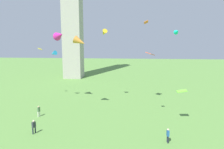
{
  "coord_description": "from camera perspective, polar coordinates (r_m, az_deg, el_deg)",
  "views": [
    {
      "loc": [
        5.21,
        -8.92,
        11.78
      ],
      "look_at": [
        2.82,
        17.74,
        7.31
      ],
      "focal_mm": 34.39,
      "sensor_mm": 36.0,
      "label": 1
    }
  ],
  "objects": [
    {
      "name": "person_0",
      "position": [
        26.25,
        14.64,
        -15.21
      ],
      "size": [
        0.28,
        0.52,
        1.68
      ],
      "rotation": [
        0.0,
        0.0,
        4.78
      ],
      "color": "#1E2333",
      "rests_on": "ground_plane"
    },
    {
      "name": "person_2",
      "position": [
        29.24,
        -20.07,
        -12.73
      ],
      "size": [
        0.42,
        0.53,
        1.79
      ],
      "rotation": [
        0.0,
        0.0,
        4.33
      ],
      "color": "#1E2333",
      "rests_on": "ground_plane"
    },
    {
      "name": "person_3",
      "position": [
        35.03,
        -18.91,
        -9.05
      ],
      "size": [
        0.36,
        0.51,
        1.69
      ],
      "rotation": [
        0.0,
        0.0,
        1.29
      ],
      "color": "silver",
      "rests_on": "ground_plane"
    },
    {
      "name": "kite_flying_0",
      "position": [
        28.08,
        9.04,
        13.58
      ],
      "size": [
        0.55,
        0.79,
        0.47
      ],
      "rotation": [
        0.0,
        0.0,
        1.52
      ],
      "color": "#E15C1D"
    },
    {
      "name": "kite_flying_1",
      "position": [
        39.98,
        10.13,
        5.44
      ],
      "size": [
        1.86,
        2.08,
        0.72
      ],
      "rotation": [
        0.0,
        0.0,
        1.02
      ],
      "color": "#E35337"
    },
    {
      "name": "kite_flying_2",
      "position": [
        43.82,
        -18.56,
        6.44
      ],
      "size": [
        0.79,
        0.95,
        0.48
      ],
      "rotation": [
        0.0,
        0.0,
        1.01
      ],
      "color": "gold"
    },
    {
      "name": "kite_flying_3",
      "position": [
        41.74,
        -15.32,
        5.41
      ],
      "size": [
        1.66,
        1.48,
        1.17
      ],
      "rotation": [
        0.0,
        0.0,
        4.17
      ],
      "color": "#239AD6"
    },
    {
      "name": "kite_flying_4",
      "position": [
        38.66,
        -2.15,
        11.0
      ],
      "size": [
        1.53,
        1.77,
        1.43
      ],
      "rotation": [
        0.0,
        0.0,
        3.66
      ],
      "color": "gold"
    },
    {
      "name": "kite_flying_5",
      "position": [
        31.58,
        18.05,
        -4.18
      ],
      "size": [
        1.33,
        0.95,
        0.38
      ],
      "rotation": [
        0.0,
        0.0,
        3.13
      ],
      "color": "#75EE37"
    },
    {
      "name": "kite_flying_6",
      "position": [
        40.99,
        16.9,
        10.87
      ],
      "size": [
        1.02,
        1.43,
        1.06
      ],
      "rotation": [
        0.0,
        0.0,
        0.15
      ],
      "color": "#0FD4B6"
    },
    {
      "name": "kite_flying_7",
      "position": [
        38.74,
        -13.77,
        10.08
      ],
      "size": [
        2.67,
        2.67,
        1.84
      ],
      "rotation": [
        0.0,
        0.0,
        0.79
      ],
      "color": "#CB238F"
    },
    {
      "name": "kite_flying_8",
      "position": [
        33.88,
        -8.54,
        8.66
      ],
      "size": [
        2.25,
        1.55,
        1.82
      ],
      "rotation": [
        0.0,
        0.0,
        1.42
      ],
      "color": "orange"
    }
  ]
}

